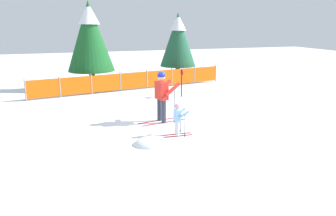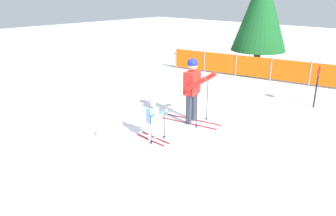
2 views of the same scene
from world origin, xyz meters
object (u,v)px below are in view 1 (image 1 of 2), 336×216
object	(u,v)px
trail_marker	(182,80)
skier_adult	(162,92)
conifer_far	(178,39)
safety_fence	(134,80)
conifer_near	(90,35)
skier_child	(178,117)

from	to	relation	value
trail_marker	skier_adult	bearing A→B (deg)	-120.08
conifer_far	trail_marker	size ratio (longest dim) A/B	3.05
skier_adult	trail_marker	bearing A→B (deg)	48.28
skier_adult	safety_fence	xyz separation A→B (m)	(0.29, 6.00, -0.60)
conifer_near	skier_adult	bearing A→B (deg)	-75.92
trail_marker	skier_child	bearing A→B (deg)	-111.87
conifer_far	conifer_near	bearing A→B (deg)	-167.27
safety_fence	trail_marker	bearing A→B (deg)	-52.01
skier_adult	conifer_near	distance (m)	7.54
conifer_far	conifer_near	distance (m)	5.55
skier_adult	safety_fence	size ratio (longest dim) A/B	0.17
conifer_near	trail_marker	size ratio (longest dim) A/B	3.44
safety_fence	conifer_far	bearing A→B (deg)	35.03
safety_fence	conifer_near	size ratio (longest dim) A/B	2.30
skier_child	conifer_near	distance (m)	9.17
skier_adult	safety_fence	distance (m)	6.04
skier_child	safety_fence	distance (m)	7.60
safety_fence	conifer_near	world-z (taller)	conifer_near
trail_marker	conifer_far	bearing A→B (deg)	72.24
skier_adult	conifer_far	world-z (taller)	conifer_far
skier_child	conifer_far	world-z (taller)	conifer_far
skier_adult	conifer_near	bearing A→B (deg)	92.44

